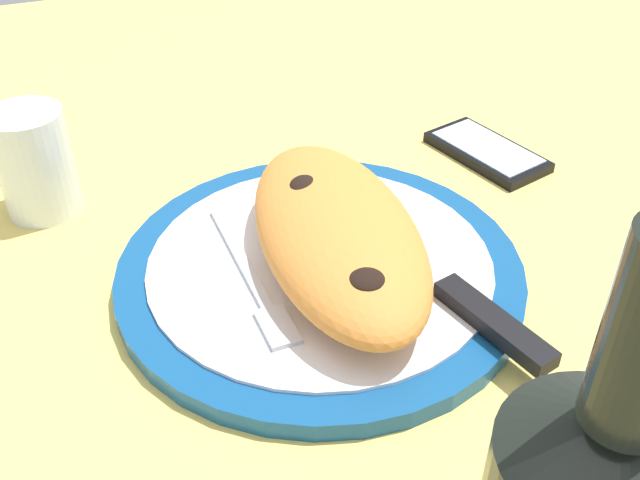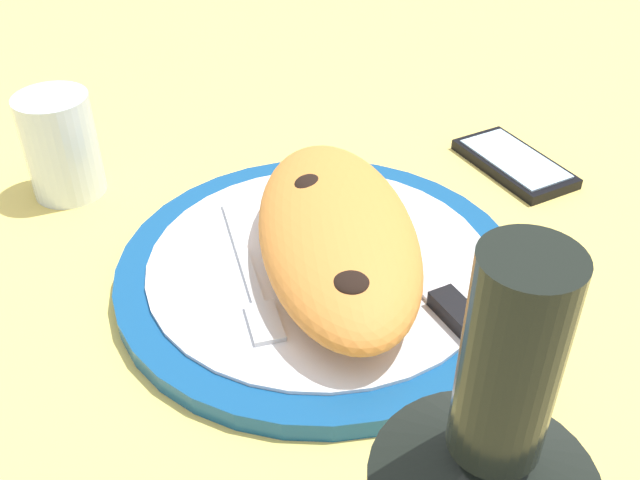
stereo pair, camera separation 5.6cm
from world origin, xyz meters
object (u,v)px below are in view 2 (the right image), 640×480
at_px(calzone, 337,234).
at_px(knife, 452,309).
at_px(fork, 251,278).
at_px(water_glass, 62,152).
at_px(plate, 320,270).
at_px(smartphone, 514,163).

height_order(calzone, knife, calzone).
xyz_separation_m(calzone, fork, (0.00, -0.07, -0.03)).
height_order(knife, water_glass, water_glass).
relative_size(calzone, knife, 1.09).
xyz_separation_m(plate, knife, (0.08, 0.08, 0.01)).
bearing_deg(smartphone, calzone, -59.73).
bearing_deg(plate, water_glass, -133.15).
bearing_deg(knife, water_glass, -134.35).
height_order(plate, fork, fork).
height_order(fork, smartphone, fork).
relative_size(knife, smartphone, 1.84).
distance_m(knife, smartphone, 0.25).
xyz_separation_m(calzone, knife, (0.07, 0.06, -0.02)).
relative_size(plate, fork, 1.82).
bearing_deg(fork, calzone, 92.95).
relative_size(fork, water_glass, 1.83).
relative_size(smartphone, water_glass, 1.38).
height_order(knife, smartphone, knife).
bearing_deg(water_glass, plate, 46.85).
bearing_deg(plate, knife, 42.81).
distance_m(knife, water_glass, 0.37).
distance_m(plate, water_glass, 0.26).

